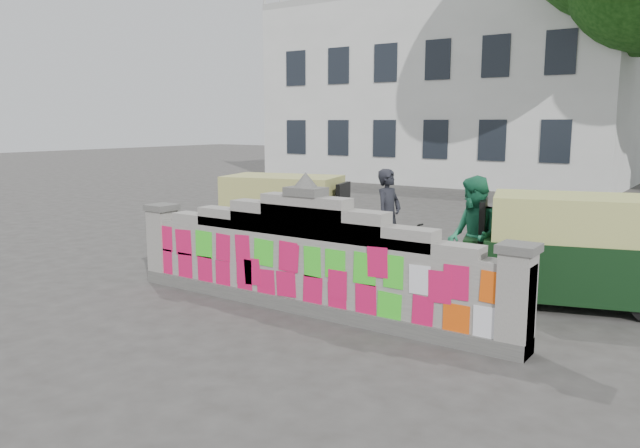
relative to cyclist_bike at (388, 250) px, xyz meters
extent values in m
plane|color=#383533|center=(0.01, -2.44, -0.49)|extent=(100.00, 100.00, 0.00)
cube|color=#4C4C49|center=(0.01, -2.44, -0.39)|extent=(6.40, 0.42, 0.20)
cube|color=gray|center=(0.01, -2.44, 0.11)|extent=(6.40, 0.32, 1.00)
cube|color=gray|center=(0.01, -2.44, 0.68)|extent=(5.20, 0.32, 0.14)
cube|color=gray|center=(0.01, -2.44, 0.75)|extent=(4.00, 0.32, 0.28)
cube|color=gray|center=(0.01, -2.44, 0.83)|extent=(2.60, 0.32, 0.44)
cube|color=gray|center=(0.01, -2.44, 0.90)|extent=(1.40, 0.32, 0.58)
cube|color=#4C4C49|center=(0.01, -2.44, 1.25)|extent=(0.55, 0.36, 0.12)
cone|color=#4C4C49|center=(0.01, -2.44, 1.41)|extent=(0.36, 0.36, 0.22)
cube|color=gray|center=(-3.01, -2.44, 0.13)|extent=(0.36, 0.40, 1.24)
cube|color=#4C4C49|center=(-3.01, -2.44, 0.79)|extent=(0.44, 0.44, 0.10)
cube|color=gray|center=(3.03, -2.44, 0.13)|extent=(0.36, 0.40, 1.24)
cube|color=#4C4C49|center=(3.03, -2.44, 0.79)|extent=(0.44, 0.44, 0.10)
cube|color=silver|center=(-6.99, 19.56, 3.51)|extent=(16.00, 10.00, 8.00)
imported|color=black|center=(0.00, 0.00, 0.00)|extent=(1.90, 0.76, 0.98)
imported|color=black|center=(0.00, 0.00, 0.34)|extent=(0.43, 0.63, 1.66)
imported|color=#217B52|center=(1.69, -0.36, 0.46)|extent=(1.13, 1.17, 1.90)
cube|color=black|center=(-2.78, 0.57, 0.08)|extent=(2.77, 1.97, 0.83)
cube|color=tan|center=(-2.78, 0.57, 0.81)|extent=(2.56, 1.87, 0.62)
cube|color=black|center=(-1.52, 0.91, 0.08)|extent=(0.70, 0.84, 0.73)
cube|color=black|center=(-1.52, 0.91, 0.71)|extent=(0.28, 0.72, 0.62)
cylinder|color=black|center=(-1.42, 0.94, -0.23)|extent=(0.54, 0.26, 0.52)
cylinder|color=black|center=(-3.53, -0.24, -0.23)|extent=(0.54, 0.26, 0.52)
cylinder|color=black|center=(-3.83, 0.87, -0.23)|extent=(0.54, 0.26, 0.52)
cube|color=black|center=(3.07, 0.10, 0.09)|extent=(2.83, 2.06, 0.85)
cube|color=tan|center=(3.07, 0.10, 0.83)|extent=(2.61, 1.95, 0.64)
cube|color=black|center=(1.81, -0.29, 0.09)|extent=(0.72, 0.86, 0.74)
cube|color=black|center=(1.81, -0.29, 0.73)|extent=(0.30, 0.73, 0.64)
cylinder|color=black|center=(1.71, -0.32, -0.22)|extent=(0.54, 0.28, 0.53)
cylinder|color=black|center=(3.81, 0.93, -0.22)|extent=(0.54, 0.28, 0.53)
camera|label=1|loc=(5.16, -9.45, 2.21)|focal=35.00mm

